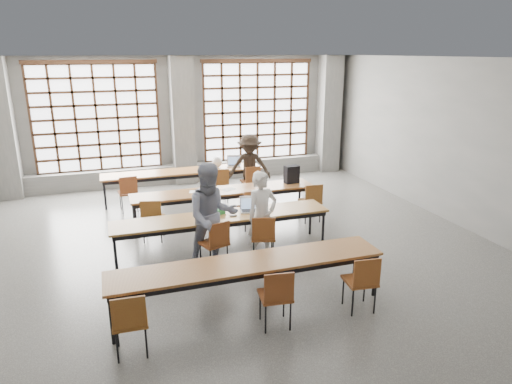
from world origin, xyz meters
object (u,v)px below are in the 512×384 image
(chair_mid_left, at_px, (152,216))
(backpack, at_px, (292,174))
(laptop_front, at_px, (250,207))
(student_female, at_px, (212,216))
(chair_back_mid, at_px, (220,182))
(chair_near_left, at_px, (130,318))
(laptop_back, at_px, (234,163))
(chair_mid_right, at_px, (312,199))
(mouse, at_px, (271,209))
(chair_near_mid, at_px, (277,293))
(desk_row_a, at_px, (183,173))
(desk_row_d, at_px, (249,266))
(student_back, at_px, (250,167))
(chair_back_left, at_px, (128,190))
(plastic_bag, at_px, (217,162))
(desk_row_c, at_px, (222,219))
(chair_front_right, at_px, (263,234))
(chair_front_left, at_px, (216,240))
(student_male, at_px, (262,216))
(green_box, at_px, (218,212))
(red_pouch, at_px, (130,317))
(phone, at_px, (233,216))
(chair_near_right, at_px, (363,278))
(desk_row_b, at_px, (224,193))
(chair_mid_centre, at_px, (251,205))
(chair_back_right, at_px, (251,179))

(chair_mid_left, relative_size, backpack, 2.20)
(laptop_front, bearing_deg, student_female, -144.78)
(chair_back_mid, relative_size, chair_near_left, 1.00)
(chair_mid_left, xyz_separation_m, laptop_back, (2.42, 2.68, 0.25))
(chair_mid_right, distance_m, mouse, 1.62)
(chair_near_mid, xyz_separation_m, laptop_front, (0.49, 2.72, 0.25))
(chair_near_mid, bearing_deg, chair_mid_right, 58.50)
(desk_row_a, height_order, chair_near_left, chair_near_left)
(chair_near_left, relative_size, laptop_back, 2.06)
(desk_row_d, distance_m, student_back, 5.24)
(chair_back_left, bearing_deg, backpack, -19.56)
(student_back, xyz_separation_m, plastic_bag, (-0.70, 0.55, 0.05))
(desk_row_c, relative_size, chair_back_mid, 4.55)
(chair_back_mid, relative_size, chair_front_right, 1.00)
(chair_mid_left, bearing_deg, chair_near_mid, -70.65)
(chair_front_left, height_order, chair_front_right, same)
(student_female, bearing_deg, laptop_back, 71.35)
(desk_row_c, xyz_separation_m, desk_row_d, (-0.12, -1.99, 0.00))
(student_back, bearing_deg, student_female, -98.37)
(chair_mid_right, height_order, student_male, student_male)
(green_box, bearing_deg, chair_front_right, -48.35)
(laptop_front, height_order, mouse, laptop_front)
(student_back, height_order, red_pouch, student_back)
(laptop_back, xyz_separation_m, phone, (-1.07, -3.71, -0.05))
(chair_back_left, relative_size, chair_near_right, 1.00)
(desk_row_b, distance_m, chair_mid_right, 1.91)
(desk_row_a, xyz_separation_m, mouse, (1.07, -3.52, 0.08))
(chair_near_mid, height_order, phone, chair_near_mid)
(desk_row_a, xyz_separation_m, desk_row_c, (0.12, -3.50, 0.00))
(chair_back_mid, xyz_separation_m, student_back, (0.81, 0.13, 0.28))
(chair_front_left, distance_m, chair_front_right, 0.85)
(chair_mid_centre, height_order, chair_near_mid, same)
(desk_row_d, height_order, chair_near_right, chair_near_right)
(desk_row_a, relative_size, chair_back_left, 4.55)
(chair_mid_centre, relative_size, phone, 6.77)
(chair_mid_centre, bearing_deg, chair_near_right, -81.67)
(chair_front_left, height_order, student_back, student_back)
(student_female, distance_m, phone, 0.65)
(chair_near_mid, relative_size, student_back, 0.54)
(desk_row_d, bearing_deg, chair_near_left, -159.73)
(desk_row_d, relative_size, laptop_back, 9.38)
(chair_back_right, relative_size, green_box, 3.52)
(student_male, distance_m, green_box, 0.87)
(green_box, bearing_deg, desk_row_b, 71.48)
(chair_front_right, bearing_deg, chair_front_left, 179.95)
(desk_row_d, relative_size, phone, 30.77)
(phone, bearing_deg, chair_mid_centre, 56.82)
(red_pouch, bearing_deg, student_male, 40.07)
(chair_back_left, xyz_separation_m, chair_near_right, (2.88, -5.49, 0.00))
(desk_row_a, xyz_separation_m, plastic_bag, (0.90, 0.05, 0.21))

